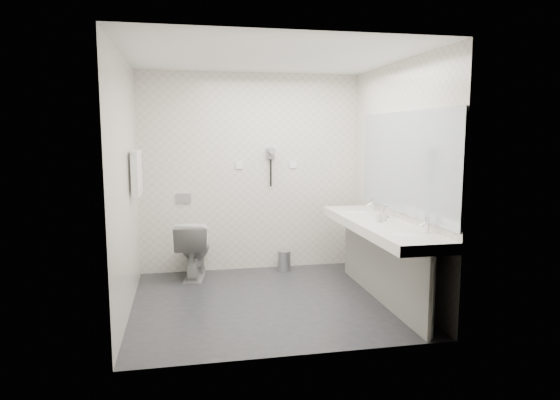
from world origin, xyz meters
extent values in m
plane|color=#28282D|center=(0.00, 0.00, 0.00)|extent=(2.80, 2.80, 0.00)
plane|color=white|center=(0.00, 0.00, 2.50)|extent=(2.80, 2.80, 0.00)
plane|color=silver|center=(0.00, 1.30, 1.25)|extent=(2.80, 0.00, 2.80)
plane|color=silver|center=(0.00, -1.30, 1.25)|extent=(2.80, 0.00, 2.80)
plane|color=silver|center=(-1.40, 0.00, 1.25)|extent=(0.00, 2.60, 2.60)
plane|color=silver|center=(1.40, 0.00, 1.25)|extent=(0.00, 2.60, 2.60)
cube|color=white|center=(1.12, -0.20, 0.80)|extent=(0.55, 2.20, 0.10)
cube|color=gray|center=(1.15, -0.20, 0.38)|extent=(0.03, 2.15, 0.75)
cylinder|color=silver|center=(1.18, -1.24, 0.38)|extent=(0.06, 0.06, 0.75)
cylinder|color=silver|center=(1.18, 0.84, 0.38)|extent=(0.06, 0.06, 0.75)
cube|color=#B2BCC6|center=(1.39, -0.20, 1.45)|extent=(0.02, 2.20, 1.05)
ellipsoid|color=white|center=(1.12, -0.85, 0.83)|extent=(0.40, 0.31, 0.05)
ellipsoid|color=white|center=(1.12, 0.45, 0.83)|extent=(0.40, 0.31, 0.05)
cylinder|color=silver|center=(1.32, -0.85, 0.92)|extent=(0.04, 0.04, 0.15)
cylinder|color=silver|center=(1.32, 0.45, 0.92)|extent=(0.04, 0.04, 0.15)
imported|color=beige|center=(1.11, -0.25, 0.91)|extent=(0.06, 0.06, 0.11)
imported|color=beige|center=(1.23, 0.02, 0.89)|extent=(0.09, 0.09, 0.08)
imported|color=beige|center=(1.19, -0.18, 0.91)|extent=(0.06, 0.06, 0.11)
cylinder|color=silver|center=(1.29, 0.01, 0.91)|extent=(0.07, 0.07, 0.12)
imported|color=white|center=(-0.75, 1.04, 0.35)|extent=(0.50, 0.75, 0.70)
cube|color=#B2B5BA|center=(-0.85, 1.29, 0.95)|extent=(0.18, 0.02, 0.12)
cylinder|color=#B2B5BA|center=(0.39, 1.11, 0.12)|extent=(0.21, 0.21, 0.24)
cylinder|color=#B2B5BA|center=(0.39, 1.11, 0.25)|extent=(0.17, 0.17, 0.02)
cylinder|color=silver|center=(-1.35, 0.55, 1.55)|extent=(0.02, 0.62, 0.02)
cube|color=white|center=(-1.34, 0.41, 1.33)|extent=(0.07, 0.24, 0.48)
cube|color=white|center=(-1.34, 0.69, 1.33)|extent=(0.07, 0.24, 0.48)
cube|color=gray|center=(0.25, 1.27, 1.50)|extent=(0.10, 0.04, 0.14)
cylinder|color=gray|center=(0.25, 1.20, 1.53)|extent=(0.08, 0.14, 0.08)
cylinder|color=black|center=(0.25, 1.26, 1.25)|extent=(0.02, 0.02, 0.35)
cube|color=white|center=(-0.15, 1.29, 1.35)|extent=(0.09, 0.02, 0.09)
cube|color=white|center=(0.55, 1.29, 1.35)|extent=(0.09, 0.02, 0.09)
camera|label=1|loc=(-0.85, -4.90, 1.75)|focal=31.52mm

